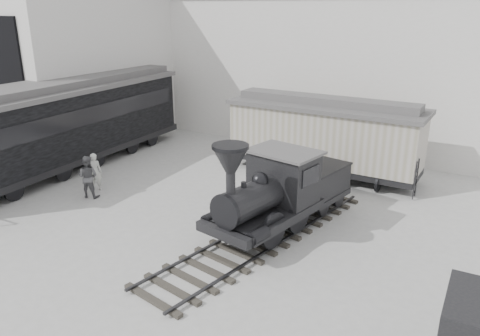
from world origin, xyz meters
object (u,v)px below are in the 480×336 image
Objects in this scene: boxcar at (324,134)px; visitor_a at (95,172)px; locomotive at (277,195)px; passenger_coach at (68,123)px; visitor_b at (88,177)px.

boxcar is 5.42× the size of visitor_a.
locomotive is 0.69× the size of passenger_coach.
passenger_coach is at bearing -58.01° from visitor_a.
locomotive is 5.84× the size of visitor_b.
passenger_coach is (-11.92, 1.03, 0.88)m from locomotive.
passenger_coach reaches higher than locomotive.
visitor_a is at bearing -28.58° from passenger_coach.
visitor_a is (-8.52, -0.56, -0.50)m from locomotive.
boxcar is 10.50m from visitor_a.
locomotive is 6.27× the size of visitor_a.
boxcar is 12.37m from passenger_coach.
passenger_coach reaches higher than visitor_a.
visitor_b is at bearing 84.95° from visitor_a.
locomotive is at bearing 169.58° from visitor_b.
boxcar reaches higher than locomotive.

